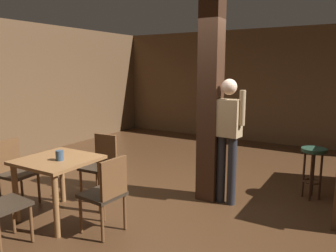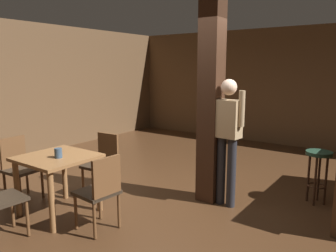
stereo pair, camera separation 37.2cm
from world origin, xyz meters
TOP-DOWN VIEW (x-y plane):
  - ground_plane at (0.00, 0.00)m, footprint 10.80×10.80m
  - wall_back at (0.00, 4.50)m, footprint 8.00×0.10m
  - pillar at (0.35, 0.44)m, footprint 0.28×0.28m
  - dining_table at (-1.00, -1.09)m, footprint 0.85×0.85m
  - chair_east at (-0.21, -1.10)m, footprint 0.45×0.45m
  - chair_west at (-1.84, -1.13)m, footprint 0.45×0.45m
  - chair_north at (-1.04, -0.28)m, footprint 0.45×0.45m
  - napkin_cup at (-0.91, -1.13)m, footprint 0.09×0.09m
  - standing_person at (0.63, 0.40)m, footprint 0.47×0.23m
  - bar_stool_near at (1.62, 1.19)m, footprint 0.35×0.35m

SIDE VIEW (x-z plane):
  - ground_plane at x=0.00m, z-range 0.00..0.00m
  - chair_east at x=-0.21m, z-range 0.06..0.95m
  - chair_west at x=-1.84m, z-range 0.06..0.95m
  - chair_north at x=-1.04m, z-range 0.06..0.95m
  - bar_stool_near at x=1.62m, z-range 0.18..0.93m
  - dining_table at x=-1.00m, z-range 0.24..1.01m
  - napkin_cup at x=-0.91m, z-range 0.77..0.89m
  - standing_person at x=0.63m, z-range 0.14..1.86m
  - wall_back at x=0.00m, z-range 0.00..2.80m
  - pillar at x=0.35m, z-range 0.00..2.80m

